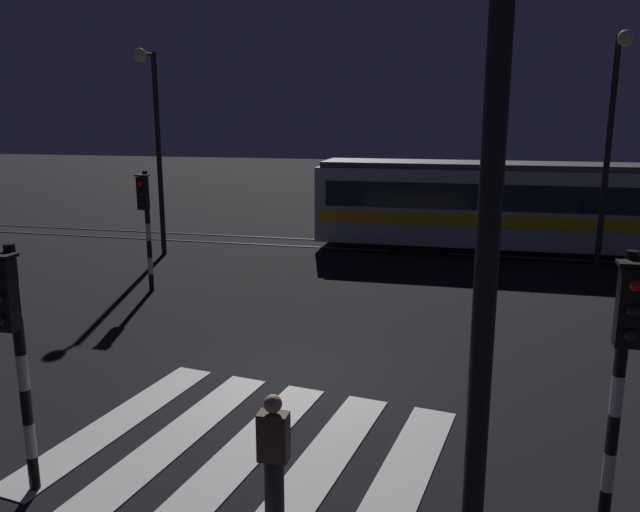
{
  "coord_description": "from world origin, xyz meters",
  "views": [
    {
      "loc": [
        3.06,
        -10.78,
        4.88
      ],
      "look_at": [
        -0.58,
        4.4,
        1.4
      ],
      "focal_mm": 35.48,
      "sensor_mm": 36.0,
      "label": 1
    }
  ],
  "objects_px": {
    "traffic_light_kerb_mid_left": "(13,335)",
    "pedestrian_waiting_at_kerb": "(274,460)",
    "traffic_light_corner_near_right": "(623,353)",
    "street_lamp_near_kerb": "(491,215)",
    "street_lamp_trackside_right": "(612,127)",
    "tram": "(555,206)",
    "traffic_light_corner_far_left": "(146,213)",
    "street_lamp_trackside_left": "(154,128)"
  },
  "relations": [
    {
      "from": "street_lamp_near_kerb",
      "to": "street_lamp_trackside_right",
      "type": "bearing_deg",
      "value": 76.53
    },
    {
      "from": "pedestrian_waiting_at_kerb",
      "to": "street_lamp_trackside_left",
      "type": "bearing_deg",
      "value": 122.14
    },
    {
      "from": "traffic_light_corner_far_left",
      "to": "traffic_light_corner_near_right",
      "type": "bearing_deg",
      "value": -38.61
    },
    {
      "from": "street_lamp_trackside_right",
      "to": "street_lamp_trackside_left",
      "type": "bearing_deg",
      "value": -179.49
    },
    {
      "from": "traffic_light_kerb_mid_left",
      "to": "street_lamp_near_kerb",
      "type": "distance_m",
      "value": 6.23
    },
    {
      "from": "street_lamp_near_kerb",
      "to": "tram",
      "type": "bearing_deg",
      "value": 81.71
    },
    {
      "from": "traffic_light_corner_near_right",
      "to": "tram",
      "type": "relative_size",
      "value": 0.2
    },
    {
      "from": "traffic_light_kerb_mid_left",
      "to": "street_lamp_trackside_left",
      "type": "relative_size",
      "value": 0.48
    },
    {
      "from": "traffic_light_kerb_mid_left",
      "to": "pedestrian_waiting_at_kerb",
      "type": "xyz_separation_m",
      "value": [
        3.34,
        0.11,
        -1.33
      ]
    },
    {
      "from": "traffic_light_corner_far_left",
      "to": "street_lamp_trackside_right",
      "type": "height_order",
      "value": "street_lamp_trackside_right"
    },
    {
      "from": "street_lamp_trackside_left",
      "to": "traffic_light_corner_far_left",
      "type": "bearing_deg",
      "value": -66.26
    },
    {
      "from": "street_lamp_trackside_left",
      "to": "pedestrian_waiting_at_kerb",
      "type": "height_order",
      "value": "street_lamp_trackside_left"
    },
    {
      "from": "street_lamp_near_kerb",
      "to": "pedestrian_waiting_at_kerb",
      "type": "distance_m",
      "value": 4.48
    },
    {
      "from": "traffic_light_corner_far_left",
      "to": "pedestrian_waiting_at_kerb",
      "type": "distance_m",
      "value": 11.39
    },
    {
      "from": "traffic_light_corner_near_right",
      "to": "street_lamp_trackside_right",
      "type": "height_order",
      "value": "street_lamp_trackside_right"
    },
    {
      "from": "street_lamp_near_kerb",
      "to": "pedestrian_waiting_at_kerb",
      "type": "relative_size",
      "value": 3.83
    },
    {
      "from": "street_lamp_near_kerb",
      "to": "street_lamp_trackside_right",
      "type": "distance_m",
      "value": 16.07
    },
    {
      "from": "traffic_light_kerb_mid_left",
      "to": "street_lamp_trackside_right",
      "type": "relative_size",
      "value": 0.47
    },
    {
      "from": "street_lamp_trackside_right",
      "to": "pedestrian_waiting_at_kerb",
      "type": "height_order",
      "value": "street_lamp_trackside_right"
    },
    {
      "from": "traffic_light_corner_far_left",
      "to": "street_lamp_trackside_right",
      "type": "relative_size",
      "value": 0.48
    },
    {
      "from": "traffic_light_corner_near_right",
      "to": "traffic_light_kerb_mid_left",
      "type": "relative_size",
      "value": 1.02
    },
    {
      "from": "street_lamp_near_kerb",
      "to": "street_lamp_trackside_right",
      "type": "relative_size",
      "value": 0.91
    },
    {
      "from": "street_lamp_trackside_right",
      "to": "tram",
      "type": "xyz_separation_m",
      "value": [
        -1.0,
        3.23,
        -2.79
      ]
    },
    {
      "from": "street_lamp_trackside_left",
      "to": "street_lamp_near_kerb",
      "type": "height_order",
      "value": "street_lamp_trackside_left"
    },
    {
      "from": "street_lamp_near_kerb",
      "to": "street_lamp_trackside_right",
      "type": "height_order",
      "value": "street_lamp_trackside_right"
    },
    {
      "from": "street_lamp_near_kerb",
      "to": "pedestrian_waiting_at_kerb",
      "type": "bearing_deg",
      "value": 139.03
    },
    {
      "from": "tram",
      "to": "street_lamp_trackside_right",
      "type": "bearing_deg",
      "value": -72.84
    },
    {
      "from": "traffic_light_corner_far_left",
      "to": "street_lamp_trackside_left",
      "type": "relative_size",
      "value": 0.49
    },
    {
      "from": "street_lamp_trackside_left",
      "to": "street_lamp_trackside_right",
      "type": "height_order",
      "value": "street_lamp_trackside_right"
    },
    {
      "from": "traffic_light_kerb_mid_left",
      "to": "traffic_light_corner_near_right",
      "type": "bearing_deg",
      "value": 7.36
    },
    {
      "from": "tram",
      "to": "pedestrian_waiting_at_kerb",
      "type": "bearing_deg",
      "value": -106.52
    },
    {
      "from": "street_lamp_near_kerb",
      "to": "tram",
      "type": "relative_size",
      "value": 0.39
    },
    {
      "from": "tram",
      "to": "pedestrian_waiting_at_kerb",
      "type": "relative_size",
      "value": 9.92
    },
    {
      "from": "traffic_light_corner_near_right",
      "to": "street_lamp_trackside_left",
      "type": "distance_m",
      "value": 17.88
    },
    {
      "from": "traffic_light_corner_far_left",
      "to": "street_lamp_trackside_left",
      "type": "xyz_separation_m",
      "value": [
        -1.91,
        4.34,
        2.21
      ]
    },
    {
      "from": "traffic_light_kerb_mid_left",
      "to": "street_lamp_near_kerb",
      "type": "bearing_deg",
      "value": -18.29
    },
    {
      "from": "tram",
      "to": "traffic_light_corner_far_left",
      "type": "bearing_deg",
      "value": -146.42
    },
    {
      "from": "tram",
      "to": "pedestrian_waiting_at_kerb",
      "type": "xyz_separation_m",
      "value": [
        -5.01,
        -16.89,
        -0.87
      ]
    },
    {
      "from": "traffic_light_corner_near_right",
      "to": "street_lamp_near_kerb",
      "type": "relative_size",
      "value": 0.52
    },
    {
      "from": "traffic_light_corner_far_left",
      "to": "street_lamp_trackside_right",
      "type": "distance_m",
      "value": 13.57
    },
    {
      "from": "traffic_light_kerb_mid_left",
      "to": "street_lamp_trackside_left",
      "type": "height_order",
      "value": "street_lamp_trackside_left"
    },
    {
      "from": "traffic_light_corner_near_right",
      "to": "tram",
      "type": "height_order",
      "value": "tram"
    }
  ]
}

